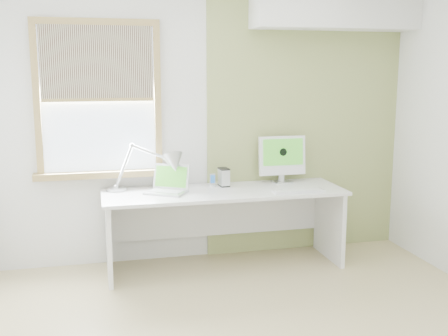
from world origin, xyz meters
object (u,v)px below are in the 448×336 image
object	(u,v)px
external_drive	(224,177)
desk_lamp	(163,166)
desk	(223,209)
laptop	(168,186)
imac	(282,156)

from	to	relation	value
external_drive	desk_lamp	bearing A→B (deg)	-173.51
desk	laptop	distance (m)	0.57
desk	desk_lamp	bearing A→B (deg)	174.18
external_drive	laptop	bearing A→B (deg)	-166.54
imac	desk_lamp	bearing A→B (deg)	-174.71
desk	desk_lamp	size ratio (longest dim) A/B	2.94
desk_lamp	laptop	distance (m)	0.18
desk	laptop	bearing A→B (deg)	-178.94
desk	laptop	world-z (taller)	laptop
desk_lamp	imac	distance (m)	1.18
laptop	external_drive	size ratio (longest dim) A/B	2.54
desk_lamp	laptop	bearing A→B (deg)	-61.39
desk	external_drive	world-z (taller)	external_drive
external_drive	desk	bearing A→B (deg)	-107.80
desk	laptop	size ratio (longest dim) A/B	5.02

